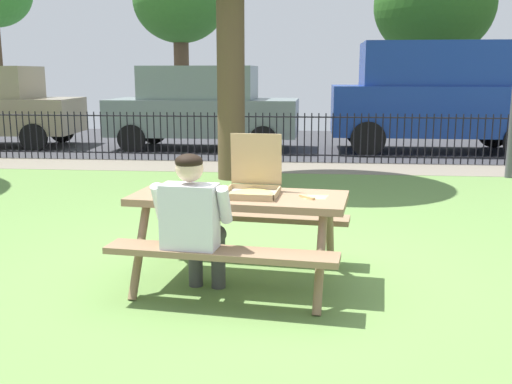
% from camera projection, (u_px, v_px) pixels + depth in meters
% --- Properties ---
extents(ground, '(28.00, 10.77, 0.02)m').
position_uv_depth(ground, '(272.00, 232.00, 6.74)').
color(ground, '#648B45').
extents(cobblestone_walkway, '(28.00, 1.40, 0.01)m').
position_uv_depth(cobblestone_walkway, '(289.00, 168.00, 11.31)').
color(cobblestone_walkway, gray).
extents(street_asphalt, '(28.00, 6.70, 0.01)m').
position_uv_depth(street_asphalt, '(295.00, 143.00, 15.26)').
color(street_asphalt, '#38383D').
extents(picnic_table_foreground, '(1.96, 1.68, 0.79)m').
position_uv_depth(picnic_table_foreground, '(239.00, 215.00, 5.01)').
color(picnic_table_foreground, '#8B6C4E').
rests_on(picnic_table_foreground, ground).
extents(pizza_box_open, '(0.48, 0.50, 0.50)m').
position_uv_depth(pizza_box_open, '(253.00, 183.00, 4.97)').
color(pizza_box_open, tan).
rests_on(pizza_box_open, picnic_table_foreground).
extents(pizza_slice_on_table, '(0.27, 0.26, 0.02)m').
position_uv_depth(pizza_slice_on_table, '(314.00, 196.00, 4.87)').
color(pizza_slice_on_table, '#F1D67A').
rests_on(pizza_slice_on_table, picnic_table_foreground).
extents(adult_at_table, '(0.63, 0.62, 1.19)m').
position_uv_depth(adult_at_table, '(194.00, 220.00, 4.56)').
color(adult_at_table, '#3D3D3D').
rests_on(adult_at_table, ground).
extents(iron_fence_streetside, '(20.11, 0.03, 0.99)m').
position_uv_depth(iron_fence_streetside, '(290.00, 137.00, 11.89)').
color(iron_fence_streetside, black).
rests_on(iron_fence_streetside, ground).
extents(parked_car_left, '(4.43, 1.97, 1.94)m').
position_uv_depth(parked_car_left, '(203.00, 106.00, 13.87)').
color(parked_car_left, slate).
rests_on(parked_car_left, ground).
extents(parked_car_center, '(4.71, 2.08, 2.46)m').
position_uv_depth(parked_car_center, '(437.00, 94.00, 13.31)').
color(parked_car_center, navy).
rests_on(parked_car_center, ground).
extents(far_tree_midleft, '(2.98, 2.98, 5.40)m').
position_uv_depth(far_tree_midleft, '(180.00, 2.00, 18.69)').
color(far_tree_midleft, brown).
rests_on(far_tree_midleft, ground).
extents(far_tree_center, '(3.65, 3.65, 5.47)m').
position_uv_depth(far_tree_center, '(434.00, 5.00, 17.98)').
color(far_tree_center, brown).
rests_on(far_tree_center, ground).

